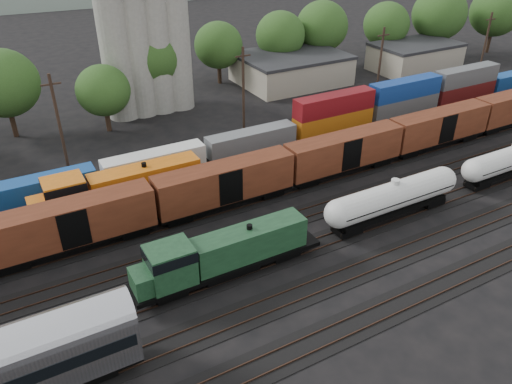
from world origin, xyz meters
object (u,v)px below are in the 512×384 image
tank_car_a (393,197)px  orange_locomotive (115,189)px  grain_silo (144,38)px  green_locomotive (218,255)px

tank_car_a → orange_locomotive: size_ratio=0.85×
tank_car_a → orange_locomotive: 28.27m
orange_locomotive → grain_silo: grain_silo is taller
green_locomotive → tank_car_a: size_ratio=1.04×
green_locomotive → tank_car_a: green_locomotive is taller
grain_silo → orange_locomotive: bearing=-115.8°
tank_car_a → grain_silo: grain_silo is taller
tank_car_a → grain_silo: size_ratio=0.57×
orange_locomotive → tank_car_a: bearing=-32.0°
tank_car_a → grain_silo: bearing=105.5°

